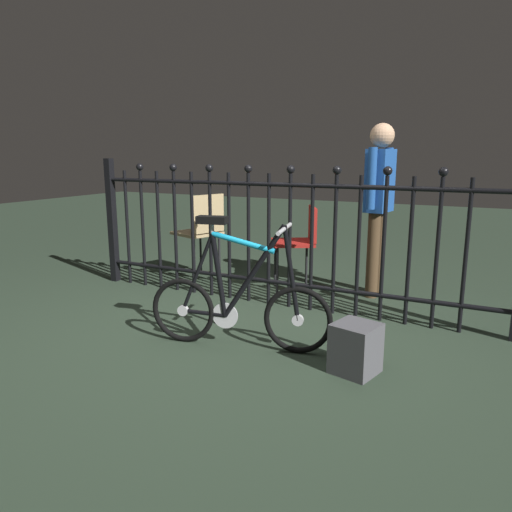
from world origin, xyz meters
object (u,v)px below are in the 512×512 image
at_px(display_crate, 356,348).
at_px(person_visitor, 379,196).
at_px(bicycle, 238,302).
at_px(chair_red, 300,238).
at_px(chair_tan, 202,227).

bearing_deg(display_crate, person_visitor, 99.25).
relative_size(person_visitor, display_crate, 5.08).
height_order(bicycle, chair_red, bicycle).
distance_m(chair_tan, display_crate, 2.54).
xyz_separation_m(chair_tan, display_crate, (2.03, -1.48, -0.39)).
relative_size(chair_tan, chair_red, 1.10).
xyz_separation_m(person_visitor, display_crate, (0.27, -1.68, -0.77)).
height_order(chair_tan, chair_red, chair_tan).
xyz_separation_m(bicycle, display_crate, (0.81, -0.03, -0.16)).
distance_m(chair_tan, person_visitor, 1.81).
bearing_deg(person_visitor, bicycle, -108.03).
height_order(person_visitor, display_crate, person_visitor).
relative_size(chair_tan, display_crate, 2.91).
distance_m(bicycle, person_visitor, 1.84).
height_order(bicycle, chair_tan, bicycle).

